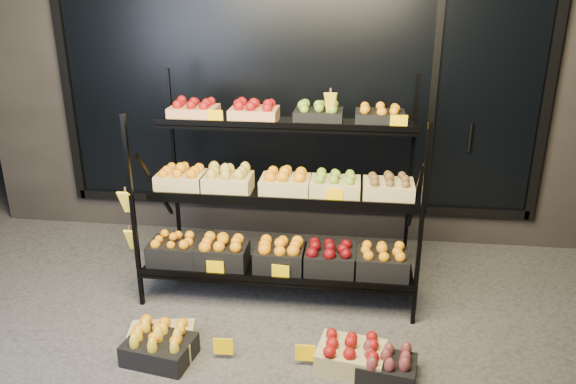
# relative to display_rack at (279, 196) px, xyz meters

# --- Properties ---
(ground) EXTENTS (24.00, 24.00, 0.00)m
(ground) POSITION_rel_display_rack_xyz_m (0.01, -0.60, -0.79)
(ground) COLOR #514F4C
(ground) RESTS_ON ground
(building) EXTENTS (6.00, 2.08, 3.50)m
(building) POSITION_rel_display_rack_xyz_m (0.01, 1.99, 0.96)
(building) COLOR #2D2826
(building) RESTS_ON ground
(display_rack) EXTENTS (2.18, 1.02, 1.67)m
(display_rack) POSITION_rel_display_rack_xyz_m (0.00, 0.00, 0.00)
(display_rack) COLOR black
(display_rack) RESTS_ON ground
(tag_floor_a) EXTENTS (0.13, 0.01, 0.12)m
(tag_floor_a) POSITION_rel_display_rack_xyz_m (-0.24, -1.00, -0.73)
(tag_floor_a) COLOR #FFC300
(tag_floor_a) RESTS_ON ground
(tag_floor_b) EXTENTS (0.13, 0.01, 0.12)m
(tag_floor_b) POSITION_rel_display_rack_xyz_m (0.31, -1.00, -0.73)
(tag_floor_b) COLOR #FFC300
(tag_floor_b) RESTS_ON ground
(floor_crate_left) EXTENTS (0.48, 0.39, 0.21)m
(floor_crate_left) POSITION_rel_display_rack_xyz_m (-0.67, -0.97, -0.69)
(floor_crate_left) COLOR #CDB976
(floor_crate_left) RESTS_ON ground
(floor_crate_midleft) EXTENTS (0.48, 0.38, 0.21)m
(floor_crate_midleft) POSITION_rel_display_rack_xyz_m (-0.65, -1.05, -0.69)
(floor_crate_midleft) COLOR black
(floor_crate_midleft) RESTS_ON ground
(floor_crate_midright) EXTENTS (0.47, 0.38, 0.21)m
(floor_crate_midright) POSITION_rel_display_rack_xyz_m (0.60, -0.97, -0.69)
(floor_crate_midright) COLOR #CDB976
(floor_crate_midright) RESTS_ON ground
(floor_crate_right) EXTENTS (0.40, 0.32, 0.19)m
(floor_crate_right) POSITION_rel_display_rack_xyz_m (0.82, -1.04, -0.70)
(floor_crate_right) COLOR black
(floor_crate_right) RESTS_ON ground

